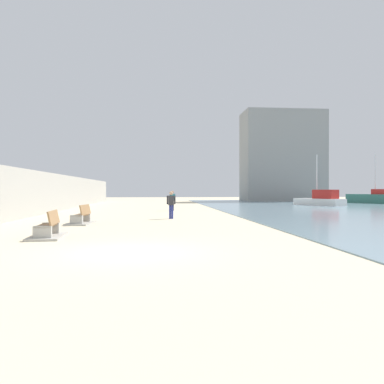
{
  "coord_description": "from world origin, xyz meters",
  "views": [
    {
      "loc": [
        0.81,
        -10.6,
        1.72
      ],
      "look_at": [
        3.35,
        16.83,
        1.57
      ],
      "focal_mm": 35.66,
      "sensor_mm": 36.0,
      "label": 1
    }
  ],
  "objects_px": {
    "boat_distant": "(379,198)",
    "person_standing": "(171,203)",
    "person_walking": "(172,199)",
    "bench_near": "(48,231)",
    "boat_outer": "(321,200)",
    "bench_far": "(81,219)"
  },
  "relations": [
    {
      "from": "person_walking",
      "to": "boat_outer",
      "type": "bearing_deg",
      "value": 27.02
    },
    {
      "from": "bench_far",
      "to": "person_standing",
      "type": "relative_size",
      "value": 1.34
    },
    {
      "from": "bench_far",
      "to": "boat_distant",
      "type": "bearing_deg",
      "value": 38.83
    },
    {
      "from": "person_walking",
      "to": "bench_near",
      "type": "bearing_deg",
      "value": -106.67
    },
    {
      "from": "boat_outer",
      "to": "bench_near",
      "type": "bearing_deg",
      "value": -130.04
    },
    {
      "from": "bench_near",
      "to": "boat_outer",
      "type": "xyz_separation_m",
      "value": [
        21.66,
        25.78,
        0.44
      ]
    },
    {
      "from": "boat_outer",
      "to": "boat_distant",
      "type": "distance_m",
      "value": 10.82
    },
    {
      "from": "boat_distant",
      "to": "person_walking",
      "type": "bearing_deg",
      "value": -153.15
    },
    {
      "from": "bench_far",
      "to": "person_walking",
      "type": "relative_size",
      "value": 1.33
    },
    {
      "from": "bench_near",
      "to": "bench_far",
      "type": "xyz_separation_m",
      "value": [
        0.12,
        5.49,
        0.0
      ]
    },
    {
      "from": "boat_outer",
      "to": "boat_distant",
      "type": "bearing_deg",
      "value": 26.57
    },
    {
      "from": "bench_far",
      "to": "person_walking",
      "type": "xyz_separation_m",
      "value": [
        5.09,
        11.9,
        0.72
      ]
    },
    {
      "from": "bench_near",
      "to": "person_walking",
      "type": "distance_m",
      "value": 18.17
    },
    {
      "from": "bench_near",
      "to": "boat_outer",
      "type": "distance_m",
      "value": 33.68
    },
    {
      "from": "bench_far",
      "to": "boat_distant",
      "type": "height_order",
      "value": "boat_distant"
    },
    {
      "from": "person_standing",
      "to": "bench_far",
      "type": "bearing_deg",
      "value": -146.57
    },
    {
      "from": "boat_outer",
      "to": "person_standing",
      "type": "bearing_deg",
      "value": -134.46
    },
    {
      "from": "bench_near",
      "to": "boat_outer",
      "type": "relative_size",
      "value": 0.37
    },
    {
      "from": "person_standing",
      "to": "boat_distant",
      "type": "height_order",
      "value": "boat_distant"
    },
    {
      "from": "bench_far",
      "to": "person_standing",
      "type": "xyz_separation_m",
      "value": [
        4.64,
        3.06,
        0.71
      ]
    },
    {
      "from": "boat_distant",
      "to": "person_standing",
      "type": "bearing_deg",
      "value": -140.31
    },
    {
      "from": "bench_near",
      "to": "person_standing",
      "type": "height_order",
      "value": "person_standing"
    }
  ]
}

